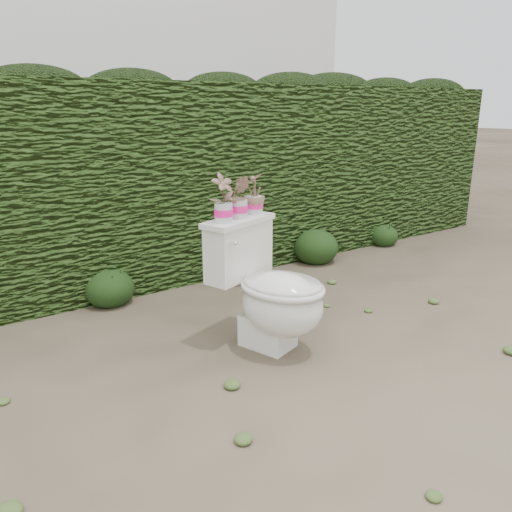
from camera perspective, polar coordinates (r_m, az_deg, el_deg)
ground at (r=3.19m, az=-1.47°, el=-9.70°), size 60.00×60.00×0.00m
hedge at (r=4.33m, az=-13.26°, el=8.12°), size 8.00×1.00×1.60m
house_wall at (r=8.69m, az=-21.29°, el=19.57°), size 8.00×3.50×4.00m
toilet at (r=2.98m, az=1.70°, el=-4.18°), size 0.65×0.79×0.78m
potted_plant_left at (r=2.86m, az=-3.76°, el=6.49°), size 0.15×0.11×0.27m
potted_plant_center at (r=2.97m, az=-1.99°, el=6.60°), size 0.17×0.16×0.24m
potted_plant_right at (r=3.09m, az=-0.20°, el=7.01°), size 0.19×0.19×0.24m
liriope_clump_2 at (r=3.87m, az=-16.43°, el=-3.19°), size 0.36×0.36×0.29m
liriope_clump_3 at (r=4.22m, az=-2.64°, el=-0.54°), size 0.41×0.41×0.33m
liriope_clump_4 at (r=4.73m, az=6.84°, el=1.35°), size 0.42×0.42×0.34m
liriope_clump_5 at (r=5.46m, az=14.37°, el=2.52°), size 0.30×0.30×0.24m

